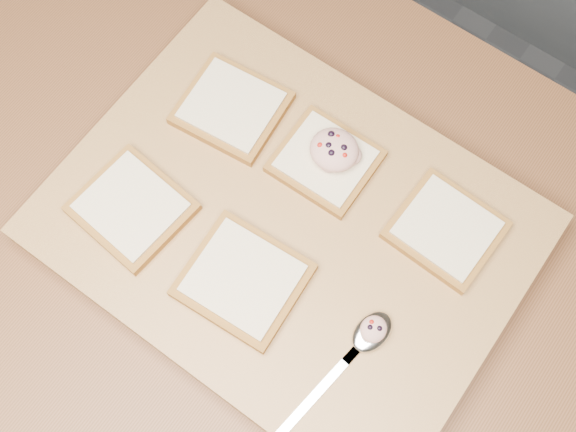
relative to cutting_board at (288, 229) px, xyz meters
The scene contains 11 objects.
ground 0.94m from the cutting_board, ahead, with size 4.00×4.00×0.00m, color #515459.
island_counter 0.49m from the cutting_board, ahead, with size 2.00×0.80×0.90m.
cutting_board is the anchor object (origin of this frame).
bread_far_left 0.17m from the cutting_board, 150.80° to the left, with size 0.13×0.12×0.02m.
bread_far_center 0.10m from the cutting_board, 95.13° to the left, with size 0.12×0.11×0.02m.
bread_far_right 0.19m from the cutting_board, 32.24° to the left, with size 0.12×0.11×0.02m.
bread_near_left 0.19m from the cutting_board, 149.29° to the right, with size 0.13×0.12×0.02m.
bread_near_center 0.09m from the cutting_board, 89.66° to the right, with size 0.14×0.13×0.02m.
tuna_salad_dollop 0.11m from the cutting_board, 91.72° to the left, with size 0.06×0.06×0.03m.
spoon 0.17m from the cutting_board, 23.33° to the right, with size 0.05×0.18×0.01m.
spoon_salad 0.17m from the cutting_board, 18.78° to the right, with size 0.03×0.03×0.02m.
Camera 1 is at (0.01, -0.23, 1.75)m, focal length 45.00 mm.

